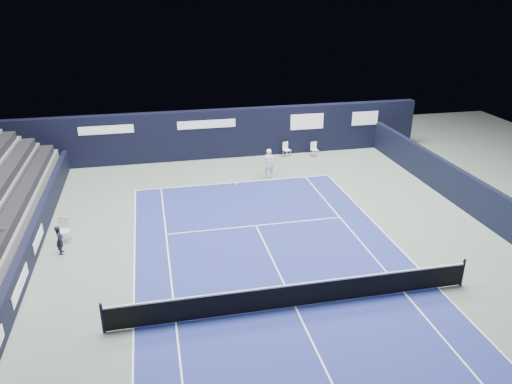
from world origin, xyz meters
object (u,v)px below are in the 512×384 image
folding_chair_back_b (314,148)px  tennis_player (269,163)px  folding_chair_back_a (286,147)px  tennis_net (296,295)px  line_judge_chair (64,228)px

folding_chair_back_b → tennis_player: (-3.76, -3.07, 0.33)m
folding_chair_back_a → tennis_player: (-1.97, -3.45, 0.24)m
folding_chair_back_b → tennis_net: (-5.80, -15.42, -0.02)m
folding_chair_back_b → line_judge_chair: bearing=-154.0°
tennis_player → folding_chair_back_a: bearing=60.2°
folding_chair_back_b → line_judge_chair: 16.65m
folding_chair_back_a → line_judge_chair: size_ratio=0.86×
folding_chair_back_a → line_judge_chair: line_judge_chair is taller
folding_chair_back_b → tennis_player: tennis_player is taller
line_judge_chair → tennis_player: (10.46, 5.58, 0.24)m
tennis_net → tennis_player: size_ratio=7.55×
folding_chair_back_b → tennis_net: size_ratio=0.07×
tennis_net → tennis_player: tennis_player is taller
folding_chair_back_b → tennis_player: 4.86m
folding_chair_back_a → tennis_player: tennis_player is taller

